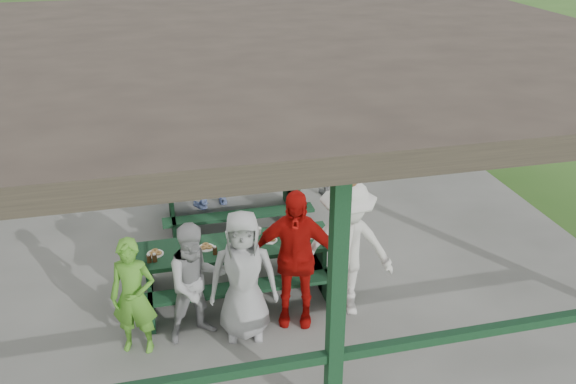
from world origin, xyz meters
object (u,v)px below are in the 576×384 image
object	(u,v)px
contestant_green	(134,297)
spectator_lblue	(209,161)
spectator_blue	(163,153)
spectator_grey	(332,152)
pickup_truck	(274,62)
contestant_white_fedora	(346,249)
farm_trailer	(33,97)
contestant_grey_mid	(243,276)
contestant_grey_left	(196,282)
picnic_table_near	(235,262)
contestant_red	(294,258)
picnic_table_far	(234,198)

from	to	relation	value
contestant_green	spectator_lblue	world-z (taller)	spectator_lblue
spectator_blue	spectator_grey	distance (m)	3.04
pickup_truck	contestant_white_fedora	bearing A→B (deg)	-165.23
spectator_blue	farm_trailer	world-z (taller)	spectator_blue
contestant_white_fedora	spectator_lblue	xyz separation A→B (m)	(-1.32, 3.56, -0.11)
contestant_grey_mid	contestant_white_fedora	bearing A→B (deg)	14.85
contestant_grey_mid	contestant_grey_left	bearing A→B (deg)	179.32
contestant_white_fedora	spectator_blue	size ratio (longest dim) A/B	1.12
spectator_blue	contestant_grey_left	bearing A→B (deg)	110.88
picnic_table_near	contestant_grey_left	bearing A→B (deg)	-125.86
contestant_red	pickup_truck	bearing A→B (deg)	96.98
contestant_grey_mid	pickup_truck	distance (m)	11.52
contestant_grey_mid	contestant_red	world-z (taller)	contestant_red
picnic_table_far	pickup_truck	xyz separation A→B (m)	(2.47, 8.25, 0.19)
contestant_grey_left	contestant_red	distance (m)	1.24
contestant_grey_left	spectator_blue	xyz separation A→B (m)	(-0.18, 4.09, 0.09)
contestant_grey_left	picnic_table_far	bearing A→B (deg)	57.78
spectator_grey	pickup_truck	distance (m)	7.57
picnic_table_far	spectator_grey	bearing A→B (deg)	20.28
farm_trailer	spectator_grey	bearing A→B (deg)	-20.19
picnic_table_far	contestant_grey_mid	bearing A→B (deg)	-96.39
contestant_green	spectator_grey	distance (m)	5.08
contestant_grey_left	pickup_truck	distance (m)	11.58
contestant_grey_left	contestant_red	world-z (taller)	contestant_red
contestant_grey_mid	contestant_green	bearing A→B (deg)	-171.64
picnic_table_far	farm_trailer	bearing A→B (deg)	121.29
contestant_green	contestant_red	bearing A→B (deg)	20.21
spectator_lblue	farm_trailer	distance (m)	6.84
contestant_white_fedora	farm_trailer	distance (m)	10.58
contestant_white_fedora	pickup_truck	distance (m)	11.13
spectator_blue	spectator_grey	xyz separation A→B (m)	(2.99, -0.55, -0.04)
contestant_grey_mid	contestant_white_fedora	world-z (taller)	contestant_white_fedora
picnic_table_far	spectator_grey	size ratio (longest dim) A/B	1.46
spectator_lblue	pickup_truck	distance (m)	7.97
spectator_blue	picnic_table_far	bearing A→B (deg)	148.60
contestant_grey_left	farm_trailer	bearing A→B (deg)	93.47
picnic_table_far	spectator_blue	xyz separation A→B (m)	(-1.07, 1.26, 0.40)
contestant_green	farm_trailer	size ratio (longest dim) A/B	0.41
picnic_table_near	contestant_white_fedora	distance (m)	1.60
contestant_red	pickup_truck	world-z (taller)	contestant_red
picnic_table_near	spectator_blue	world-z (taller)	spectator_blue
contestant_grey_mid	pickup_truck	xyz separation A→B (m)	(2.80, 11.18, -0.19)
contestant_grey_mid	spectator_blue	xyz separation A→B (m)	(-0.74, 4.19, 0.02)
picnic_table_far	pickup_truck	distance (m)	8.62
contestant_grey_left	contestant_red	size ratio (longest dim) A/B	0.84
farm_trailer	spectator_lblue	bearing A→B (deg)	-32.95
contestant_grey_mid	contestant_white_fedora	xyz separation A→B (m)	(1.35, 0.14, 0.10)
contestant_white_fedora	picnic_table_near	bearing A→B (deg)	160.02
farm_trailer	picnic_table_far	bearing A→B (deg)	-34.23
picnic_table_far	contestant_red	xyz separation A→B (m)	(0.34, -2.80, 0.46)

